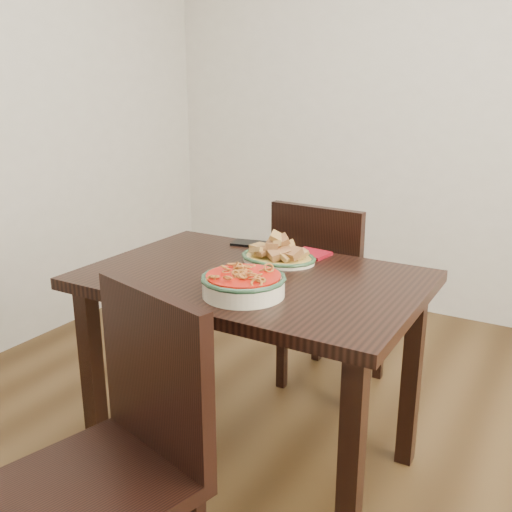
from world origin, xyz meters
The scene contains 9 objects.
floor centered at (0.00, 0.00, 0.00)m, with size 3.50×3.50×0.00m, color #372411.
wall_back centered at (0.00, 1.75, 1.30)m, with size 3.50×0.10×2.60m, color beige.
dining_table centered at (-0.12, -0.10, 0.64)m, with size 1.13×0.75×0.75m.
chair_far centered at (-0.11, 0.54, 0.50)m, with size 0.45×0.45×0.89m.
chair_near centered at (-0.08, -0.79, 0.50)m, with size 0.51×0.51×0.89m.
fish_plate centered at (-0.11, 0.08, 0.79)m, with size 0.28×0.22×0.11m.
noodle_bowl centered at (-0.04, -0.28, 0.79)m, with size 0.26×0.26×0.08m.
smartphone centered at (-0.31, 0.23, 0.76)m, with size 0.16×0.08×0.01m, color black.
napkin centered at (-0.04, 0.21, 0.76)m, with size 0.13×0.11×0.01m, color maroon.
Camera 1 is at (0.82, -1.68, 1.37)m, focal length 40.00 mm.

